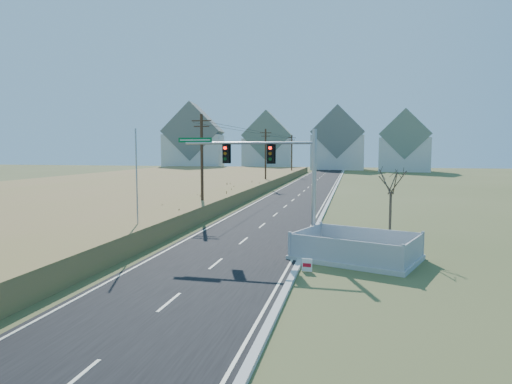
# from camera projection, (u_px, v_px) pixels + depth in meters

# --- Properties ---
(ground) EXTENTS (260.00, 260.00, 0.00)m
(ground) POSITION_uv_depth(u_px,v_px,m) (227.00, 256.00, 25.17)
(ground) COLOR #4B5127
(ground) RESTS_ON ground
(road) EXTENTS (8.00, 180.00, 0.06)m
(road) POSITION_uv_depth(u_px,v_px,m) (311.00, 186.00, 73.84)
(road) COLOR black
(road) RESTS_ON ground
(curb) EXTENTS (0.30, 180.00, 0.18)m
(curb) POSITION_uv_depth(u_px,v_px,m) (337.00, 186.00, 72.97)
(curb) COLOR #B2AFA8
(curb) RESTS_ON ground
(reed_marsh) EXTENTS (38.00, 110.00, 1.30)m
(reed_marsh) POSITION_uv_depth(u_px,v_px,m) (146.00, 184.00, 69.07)
(reed_marsh) COLOR olive
(reed_marsh) RESTS_ON ground
(utility_pole_near) EXTENTS (1.80, 0.26, 9.00)m
(utility_pole_near) POSITION_uv_depth(u_px,v_px,m) (202.00, 163.00, 40.70)
(utility_pole_near) COLOR #422D1E
(utility_pole_near) RESTS_ON ground
(utility_pole_mid) EXTENTS (1.80, 0.26, 9.00)m
(utility_pole_mid) POSITION_uv_depth(u_px,v_px,m) (266.00, 157.00, 69.90)
(utility_pole_mid) COLOR #422D1E
(utility_pole_mid) RESTS_ON ground
(utility_pole_far) EXTENTS (1.80, 0.26, 9.00)m
(utility_pole_far) POSITION_uv_depth(u_px,v_px,m) (292.00, 155.00, 99.11)
(utility_pole_far) COLOR #422D1E
(utility_pole_far) RESTS_ON ground
(condo_nw) EXTENTS (17.69, 13.38, 19.05)m
(condo_nw) POSITION_uv_depth(u_px,v_px,m) (194.00, 143.00, 129.75)
(condo_nw) COLOR silver
(condo_nw) RESTS_ON ground
(condo_nnw) EXTENTS (14.93, 11.17, 17.03)m
(condo_nnw) POSITION_uv_depth(u_px,v_px,m) (268.00, 146.00, 133.43)
(condo_nnw) COLOR silver
(condo_nnw) RESTS_ON ground
(condo_n) EXTENTS (15.27, 10.20, 18.54)m
(condo_n) POSITION_uv_depth(u_px,v_px,m) (338.00, 143.00, 133.07)
(condo_n) COLOR silver
(condo_n) RESTS_ON ground
(condo_ne) EXTENTS (14.12, 10.51, 16.52)m
(condo_ne) POSITION_uv_depth(u_px,v_px,m) (405.00, 146.00, 121.59)
(condo_ne) COLOR silver
(condo_ne) RESTS_ON ground
(traffic_signal_mast) EXTENTS (8.87, 0.63, 7.06)m
(traffic_signal_mast) POSITION_uv_depth(u_px,v_px,m) (283.00, 175.00, 27.33)
(traffic_signal_mast) COLOR #9EA0A5
(traffic_signal_mast) RESTS_ON ground
(fence_enclosure) EXTENTS (7.31, 6.15, 1.42)m
(fence_enclosure) POSITION_uv_depth(u_px,v_px,m) (356.00, 254.00, 24.30)
(fence_enclosure) COLOR #B7B5AD
(fence_enclosure) RESTS_ON ground
(open_sign) EXTENTS (0.50, 0.10, 0.62)m
(open_sign) POSITION_uv_depth(u_px,v_px,m) (307.00, 265.00, 21.88)
(open_sign) COLOR white
(open_sign) RESTS_ON ground
(flagpole) EXTENTS (0.32, 0.32, 7.13)m
(flagpole) POSITION_uv_depth(u_px,v_px,m) (137.00, 199.00, 27.87)
(flagpole) COLOR #B7B5AD
(flagpole) RESTS_ON ground
(bare_tree) EXTENTS (1.91, 1.91, 5.06)m
(bare_tree) POSITION_uv_depth(u_px,v_px,m) (391.00, 180.00, 26.99)
(bare_tree) COLOR #4C3F33
(bare_tree) RESTS_ON ground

